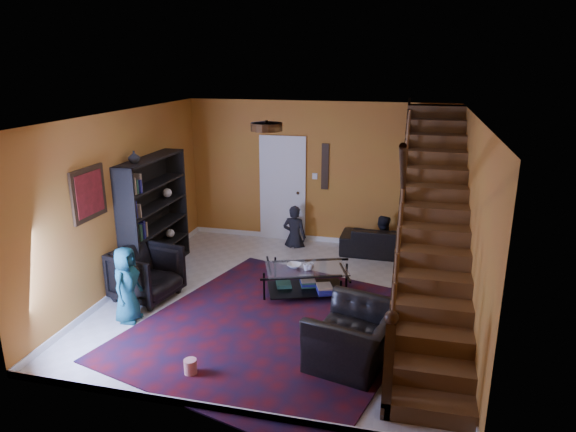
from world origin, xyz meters
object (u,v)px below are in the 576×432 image
(armchair_left, at_px, (147,273))
(bookshelf, at_px, (155,218))
(coffee_table, at_px, (306,280))
(sofa, at_px, (391,242))
(armchair_right, at_px, (354,336))

(armchair_left, bearing_deg, bookshelf, 30.96)
(coffee_table, bearing_deg, bookshelf, 171.84)
(bookshelf, height_order, coffee_table, bookshelf)
(bookshelf, relative_size, sofa, 1.08)
(sofa, relative_size, armchair_left, 2.08)
(armchair_left, xyz_separation_m, armchair_right, (3.31, -1.03, -0.05))
(armchair_right, bearing_deg, sofa, -169.74)
(bookshelf, xyz_separation_m, coffee_table, (2.72, -0.39, -0.69))
(armchair_left, relative_size, armchair_right, 0.81)
(sofa, bearing_deg, bookshelf, 24.48)
(sofa, height_order, armchair_left, armchair_left)
(bookshelf, bearing_deg, coffee_table, -8.16)
(sofa, height_order, armchair_right, armchair_right)
(bookshelf, bearing_deg, armchair_left, -71.11)
(bookshelf, distance_m, sofa, 4.32)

